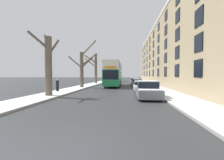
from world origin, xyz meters
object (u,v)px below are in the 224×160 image
object	(u,v)px
bare_tree_left_0	(48,64)
parked_car_2	(137,83)
parked_car_1	(141,86)
parked_car_3	(135,82)
oncoming_van	(118,78)
double_decker_bus	(114,73)
pedestrian_left_sidewalk	(57,85)
bare_tree_left_1	(82,68)
bare_tree_left_2	(95,68)
parked_car_0	(148,90)
parked_car_4	(134,81)

from	to	relation	value
bare_tree_left_0	parked_car_2	xyz separation A→B (m)	(9.04, 12.55, -2.40)
parked_car_1	parked_car_3	xyz separation A→B (m)	(0.00, 11.91, 0.06)
parked_car_2	oncoming_van	bearing A→B (deg)	101.56
bare_tree_left_0	oncoming_van	xyz separation A→B (m)	(4.60, 34.29, -1.77)
parked_car_1	double_decker_bus	bearing A→B (deg)	116.43
pedestrian_left_sidewalk	bare_tree_left_1	bearing A→B (deg)	-122.04
parked_car_1	parked_car_3	size ratio (longest dim) A/B	1.07
double_decker_bus	oncoming_van	distance (m)	19.76
bare_tree_left_2	parked_car_0	distance (m)	23.98
bare_tree_left_1	pedestrian_left_sidewalk	xyz separation A→B (m)	(-1.12, -6.37, -2.36)
parked_car_0	parked_car_4	xyz separation A→B (m)	(0.00, 23.34, -0.02)
bare_tree_left_2	parked_car_3	distance (m)	10.53
bare_tree_left_0	parked_car_0	size ratio (longest dim) A/B	1.51
bare_tree_left_0	parked_car_2	bearing A→B (deg)	54.22
bare_tree_left_1	parked_car_1	size ratio (longest dim) A/B	1.64
parked_car_4	pedestrian_left_sidewalk	distance (m)	22.04
bare_tree_left_0	bare_tree_left_1	world-z (taller)	bare_tree_left_1
bare_tree_left_0	double_decker_bus	distance (m)	15.36
bare_tree_left_0	parked_car_4	bearing A→B (deg)	68.83
bare_tree_left_1	parked_car_1	world-z (taller)	bare_tree_left_1
parked_car_2	double_decker_bus	bearing A→B (deg)	154.40
parked_car_0	parked_car_1	xyz separation A→B (m)	(0.00, 6.10, -0.09)
parked_car_2	oncoming_van	size ratio (longest dim) A/B	0.85
bare_tree_left_0	bare_tree_left_2	bearing A→B (deg)	90.58
bare_tree_left_0	parked_car_3	world-z (taller)	bare_tree_left_0
parked_car_2	parked_car_0	bearing A→B (deg)	-90.00
parked_car_2	parked_car_3	distance (m)	5.47
parked_car_4	oncoming_van	world-z (taller)	oncoming_van
bare_tree_left_1	parked_car_4	xyz separation A→B (m)	(8.82, 13.29, -2.57)
parked_car_3	pedestrian_left_sidewalk	distance (m)	17.44
bare_tree_left_0	pedestrian_left_sidewalk	bearing A→B (deg)	103.74
parked_car_0	parked_car_2	xyz separation A→B (m)	(0.00, 12.53, -0.05)
bare_tree_left_1	double_decker_bus	distance (m)	6.50
parked_car_2	pedestrian_left_sidewalk	size ratio (longest dim) A/B	2.55
parked_car_1	oncoming_van	bearing A→B (deg)	98.97
bare_tree_left_1	parked_car_2	size ratio (longest dim) A/B	1.82
bare_tree_left_1	parked_car_4	bearing A→B (deg)	56.42
parked_car_3	pedestrian_left_sidewalk	size ratio (longest dim) A/B	2.64
parked_car_2	pedestrian_left_sidewalk	bearing A→B (deg)	-138.31
bare_tree_left_0	double_decker_bus	world-z (taller)	bare_tree_left_0
pedestrian_left_sidewalk	parked_car_1	bearing A→B (deg)	171.65
bare_tree_left_2	parked_car_2	distance (m)	13.55
pedestrian_left_sidewalk	parked_car_2	bearing A→B (deg)	-160.35
parked_car_3	pedestrian_left_sidewalk	xyz separation A→B (m)	(-9.95, -14.33, 0.22)
double_decker_bus	parked_car_3	size ratio (longest dim) A/B	2.72
parked_car_2	parked_car_4	world-z (taller)	parked_car_4
bare_tree_left_0	bare_tree_left_1	bearing A→B (deg)	88.73
parked_car_1	pedestrian_left_sidewalk	size ratio (longest dim) A/B	2.82
parked_car_3	oncoming_van	distance (m)	16.87
bare_tree_left_2	double_decker_bus	world-z (taller)	bare_tree_left_2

